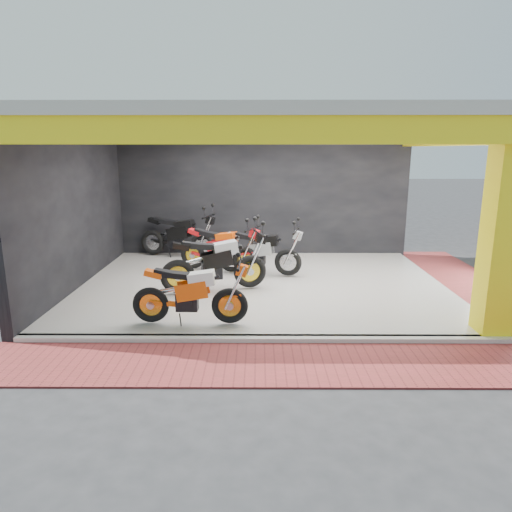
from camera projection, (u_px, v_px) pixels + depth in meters
The scene contains 16 objects.
ground at pixel (264, 319), 8.34m from camera, with size 80.00×80.00×0.00m, color #2D2D30.
showroom_floor at pixel (263, 285), 10.27m from camera, with size 8.00×6.00×0.10m, color white.
showroom_ceiling at pixel (263, 121), 9.46m from camera, with size 8.40×6.40×0.20m, color beige.
back_wall at pixel (262, 195), 12.90m from camera, with size 8.20×0.20×3.50m, color black.
left_wall at pixel (75, 210), 9.90m from camera, with size 0.20×6.20×3.50m, color black.
corner_column at pixel (502, 233), 7.18m from camera, with size 0.50×0.50×3.50m, color yellow.
header_beam_front at pixel (265, 130), 6.60m from camera, with size 8.40×0.30×0.40m, color yellow.
header_beam_right at pixel (455, 136), 9.50m from camera, with size 0.30×6.40×0.40m, color yellow.
floor_kerb at pixel (264, 339), 7.33m from camera, with size 8.00×0.20×0.10m, color white.
paver_front at pixel (265, 364), 6.58m from camera, with size 9.00×1.40×0.03m, color maroon.
paver_right at pixel (476, 287), 10.25m from camera, with size 1.40×7.00×0.03m, color maroon.
moto_hero at pixel (229, 289), 7.68m from camera, with size 2.09×0.77×1.28m, color #F6520A, non-canonical shape.
moto_row_a at pixel (250, 256), 9.67m from camera, with size 2.37×0.88×1.45m, color black, non-canonical shape.
moto_row_b at pixel (288, 249), 10.60m from camera, with size 2.16×0.80×1.32m, color #9A9DA1, non-canonical shape.
moto_row_c at pixel (245, 247), 10.71m from camera, with size 2.23×0.83×1.36m, color red, non-canonical shape.
moto_row_d at pixel (202, 233), 12.33m from camera, with size 2.33×0.86×1.43m, color black, non-canonical shape.
Camera 1 is at (-0.09, -7.85, 3.04)m, focal length 32.00 mm.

